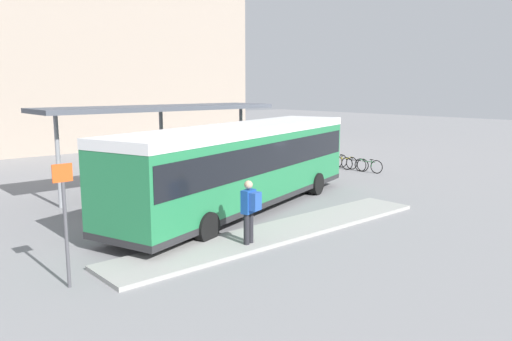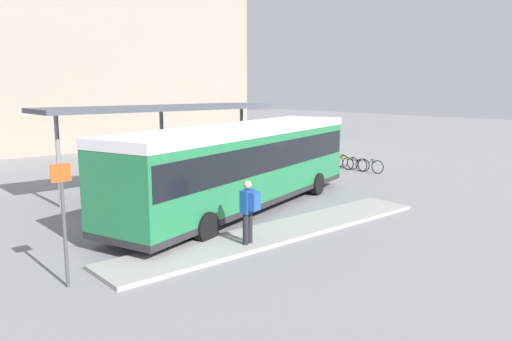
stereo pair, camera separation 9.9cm
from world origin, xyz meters
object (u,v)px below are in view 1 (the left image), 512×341
(city_bus, at_px, (243,161))
(bicycle_yellow, at_px, (344,162))
(potted_planter_near_shelter, at_px, (115,191))
(platform_sign, at_px, (65,220))
(bicycle_black, at_px, (355,164))
(bicycle_white, at_px, (334,160))
(pedestrian_waiting, at_px, (250,208))
(bicycle_green, at_px, (368,166))

(city_bus, xyz_separation_m, bicycle_yellow, (10.22, 3.58, -1.46))
(potted_planter_near_shelter, distance_m, platform_sign, 6.96)
(potted_planter_near_shelter, bearing_deg, bicycle_black, -0.27)
(bicycle_white, bearing_deg, platform_sign, -75.64)
(bicycle_yellow, distance_m, bicycle_white, 0.85)
(platform_sign, bearing_deg, potted_planter_near_shelter, 55.77)
(city_bus, xyz_separation_m, platform_sign, (-7.51, -2.91, -0.26))
(pedestrian_waiting, bearing_deg, bicycle_black, -79.63)
(bicycle_white, xyz_separation_m, potted_planter_near_shelter, (-13.94, -1.62, 0.38))
(city_bus, bearing_deg, bicycle_black, -2.50)
(pedestrian_waiting, relative_size, bicycle_black, 1.11)
(city_bus, relative_size, platform_sign, 4.47)
(bicycle_white, relative_size, platform_sign, 0.63)
(bicycle_black, height_order, bicycle_yellow, bicycle_yellow)
(city_bus, height_order, platform_sign, city_bus)
(bicycle_green, bearing_deg, bicycle_white, -11.02)
(potted_planter_near_shelter, bearing_deg, platform_sign, -124.23)
(bicycle_yellow, xyz_separation_m, bicycle_white, (0.10, 0.84, 0.03))
(pedestrian_waiting, relative_size, bicycle_white, 1.02)
(bicycle_black, relative_size, potted_planter_near_shelter, 1.11)
(city_bus, bearing_deg, bicycle_yellow, 1.58)
(bicycle_green, height_order, bicycle_black, bicycle_green)
(potted_planter_near_shelter, height_order, platform_sign, platform_sign)
(bicycle_green, distance_m, potted_planter_near_shelter, 13.78)
(pedestrian_waiting, height_order, bicycle_white, pedestrian_waiting)
(bicycle_green, distance_m, bicycle_black, 0.84)
(bicycle_green, height_order, platform_sign, platform_sign)
(bicycle_white, height_order, platform_sign, platform_sign)
(bicycle_black, bearing_deg, bicycle_white, 161.40)
(bicycle_green, bearing_deg, potted_planter_near_shelter, 79.61)
(bicycle_yellow, bearing_deg, bicycle_white, 165.68)
(pedestrian_waiting, bearing_deg, potted_planter_near_shelter, -6.94)
(city_bus, xyz_separation_m, bicycle_black, (10.07, 2.74, -1.46))
(pedestrian_waiting, xyz_separation_m, bicycle_green, (12.79, 5.37, -0.79))
(bicycle_black, distance_m, platform_sign, 18.50)
(pedestrian_waiting, height_order, bicycle_yellow, pedestrian_waiting)
(city_bus, height_order, bicycle_yellow, city_bus)
(city_bus, height_order, potted_planter_near_shelter, city_bus)
(bicycle_green, xyz_separation_m, platform_sign, (-17.64, -4.81, 1.20))
(pedestrian_waiting, height_order, platform_sign, platform_sign)
(bicycle_white, bearing_deg, potted_planter_near_shelter, -91.38)
(city_bus, xyz_separation_m, pedestrian_waiting, (-2.66, -3.47, -0.67))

